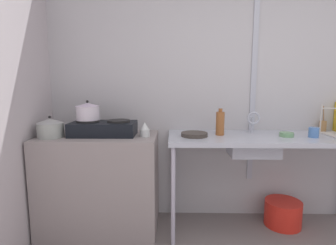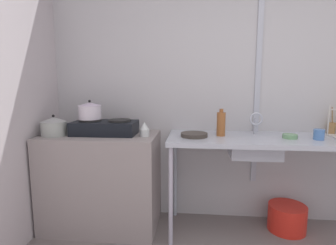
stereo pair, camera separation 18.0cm
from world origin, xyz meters
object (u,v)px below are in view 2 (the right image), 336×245
at_px(pot_on_left_burner, 90,111).
at_px(faucet, 256,120).
at_px(sink_basin, 254,147).
at_px(cup_by_rack, 319,135).
at_px(bottle_by_sink, 221,124).
at_px(small_bowl_on_drainboard, 290,136).
at_px(frying_pan, 194,135).
at_px(percolator, 145,129).
at_px(utensil_jar, 331,128).
at_px(bucket_on_floor, 287,218).
at_px(stove, 105,127).
at_px(pot_beside_stove, 54,126).

height_order(pot_on_left_burner, faucet, pot_on_left_burner).
distance_m(sink_basin, cup_by_rack, 0.52).
xyz_separation_m(sink_basin, bottle_by_sink, (-0.28, 0.05, 0.19)).
xyz_separation_m(cup_by_rack, small_bowl_on_drainboard, (-0.21, 0.03, -0.03)).
bearing_deg(sink_basin, frying_pan, -178.83).
distance_m(percolator, utensil_jar, 1.71).
distance_m(utensil_jar, bucket_on_floor, 0.92).
height_order(percolator, small_bowl_on_drainboard, percolator).
distance_m(stove, faucet, 1.36).
distance_m(frying_pan, bucket_on_floor, 1.16).
relative_size(sink_basin, faucet, 2.03).
bearing_deg(pot_beside_stove, faucet, 6.84).
height_order(pot_on_left_burner, percolator, pot_on_left_burner).
distance_m(stove, sink_basin, 1.33).
bearing_deg(utensil_jar, pot_on_left_burner, -173.75).
xyz_separation_m(stove, cup_by_rack, (1.82, -0.06, -0.02)).
bearing_deg(stove, sink_basin, -0.88).
bearing_deg(bottle_by_sink, small_bowl_on_drainboard, -5.94).
xyz_separation_m(pot_beside_stove, sink_basin, (1.75, 0.08, -0.17)).
relative_size(stove, frying_pan, 2.44).
height_order(stove, small_bowl_on_drainboard, stove).
bearing_deg(faucet, utensil_jar, 10.18).
height_order(percolator, frying_pan, percolator).
bearing_deg(bucket_on_floor, pot_beside_stove, -175.32).
xyz_separation_m(percolator, utensil_jar, (1.69, 0.30, -0.01)).
distance_m(stove, bucket_on_floor, 1.85).
xyz_separation_m(stove, faucet, (1.35, 0.11, 0.07)).
relative_size(faucet, frying_pan, 0.88).
distance_m(cup_by_rack, bucket_on_floor, 0.83).
height_order(sink_basin, faucet, faucet).
bearing_deg(percolator, stove, 171.03).
xyz_separation_m(pot_beside_stove, cup_by_rack, (2.25, 0.04, -0.04)).
bearing_deg(bottle_by_sink, faucet, 13.99).
bearing_deg(utensil_jar, bottle_by_sink, -168.63).
xyz_separation_m(faucet, utensil_jar, (0.71, 0.13, -0.08)).
bearing_deg(stove, frying_pan, -2.20).
xyz_separation_m(frying_pan, utensil_jar, (1.26, 0.27, 0.04)).
height_order(stove, bottle_by_sink, bottle_by_sink).
bearing_deg(utensil_jar, small_bowl_on_drainboard, -149.83).
height_order(pot_on_left_burner, utensil_jar, pot_on_left_burner).
relative_size(utensil_jar, bucket_on_floor, 0.74).
bearing_deg(cup_by_rack, stove, 178.18).
height_order(pot_on_left_burner, small_bowl_on_drainboard, pot_on_left_burner).
relative_size(faucet, bottle_by_sink, 0.86).
bearing_deg(pot_beside_stove, pot_on_left_burner, 18.88).
bearing_deg(pot_on_left_burner, percolator, -6.60).
relative_size(bottle_by_sink, bucket_on_floor, 0.71).
xyz_separation_m(pot_on_left_burner, faucet, (1.49, 0.11, -0.08)).
relative_size(percolator, bucket_on_floor, 0.37).
height_order(sink_basin, utensil_jar, utensil_jar).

